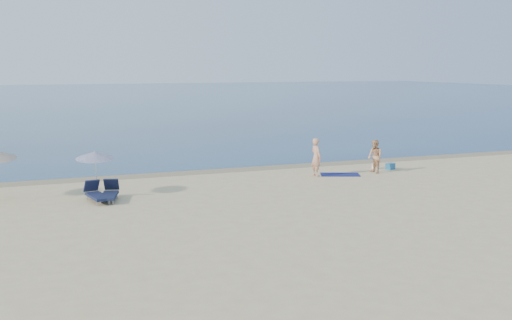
{
  "coord_description": "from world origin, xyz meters",
  "views": [
    {
      "loc": [
        -11.83,
        -12.44,
        5.56
      ],
      "look_at": [
        -0.45,
        16.0,
        1.0
      ],
      "focal_mm": 45.0,
      "sensor_mm": 36.0,
      "label": 1
    }
  ],
  "objects": [
    {
      "name": "umbrella_near",
      "position": [
        -8.22,
        14.9,
        1.79
      ],
      "size": [
        1.95,
        1.97,
        2.08
      ],
      "rotation": [
        0.0,
        0.0,
        -0.26
      ],
      "color": "silver",
      "rests_on": "ground"
    },
    {
      "name": "white_bag",
      "position": [
        6.86,
        16.87,
        0.13
      ],
      "size": [
        0.32,
        0.28,
        0.27
      ],
      "primitive_type": "cube",
      "rotation": [
        0.0,
        0.0,
        0.04
      ],
      "color": "white",
      "rests_on": "ground"
    },
    {
      "name": "lounger_left",
      "position": [
        -8.33,
        13.9,
        0.3
      ],
      "size": [
        0.9,
        1.94,
        0.82
      ],
      "rotation": [
        0.0,
        0.0,
        0.16
      ],
      "color": "#161C3D",
      "rests_on": "ground"
    },
    {
      "name": "ground",
      "position": [
        0.0,
        0.0,
        0.0
      ],
      "size": [
        160.0,
        160.0,
        0.0
      ],
      "primitive_type": "plane",
      "color": "#CCB988",
      "rests_on": "ground"
    },
    {
      "name": "lounger_right",
      "position": [
        -7.81,
        13.89,
        0.3
      ],
      "size": [
        1.12,
        1.97,
        0.83
      ],
      "rotation": [
        0.0,
        0.0,
        -0.29
      ],
      "color": "#121933",
      "rests_on": "ground"
    },
    {
      "name": "person_right",
      "position": [
        6.06,
        15.7,
        0.86
      ],
      "size": [
        0.7,
        0.87,
        1.73
      ],
      "primitive_type": "imported",
      "rotation": [
        0.0,
        0.0,
        -1.52
      ],
      "color": "tan",
      "rests_on": "ground"
    },
    {
      "name": "wet_sand_strip",
      "position": [
        0.0,
        19.4,
        0.0
      ],
      "size": [
        240.0,
        1.6,
        0.0
      ],
      "primitive_type": "cube",
      "color": "#847254",
      "rests_on": "ground"
    },
    {
      "name": "blue_cooler",
      "position": [
        7.48,
        16.4,
        0.17
      ],
      "size": [
        0.56,
        0.48,
        0.33
      ],
      "primitive_type": "cube",
      "rotation": [
        0.0,
        0.0,
        0.38
      ],
      "color": "#1B5E95",
      "rests_on": "ground"
    },
    {
      "name": "sea",
      "position": [
        0.0,
        100.0,
        0.0
      ],
      "size": [
        240.0,
        160.0,
        0.01
      ],
      "primitive_type": "cube",
      "color": "navy",
      "rests_on": "ground"
    },
    {
      "name": "beach_towel",
      "position": [
        4.11,
        15.86,
        0.02
      ],
      "size": [
        2.23,
        1.76,
        0.03
      ],
      "primitive_type": "cube",
      "rotation": [
        0.0,
        0.0,
        -0.4
      ],
      "color": "#101551",
      "rests_on": "ground"
    },
    {
      "name": "person_left",
      "position": [
        2.8,
        15.98,
        0.96
      ],
      "size": [
        0.51,
        0.73,
        1.93
      ],
      "primitive_type": "imported",
      "rotation": [
        0.0,
        0.0,
        1.64
      ],
      "color": "tan",
      "rests_on": "ground"
    }
  ]
}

